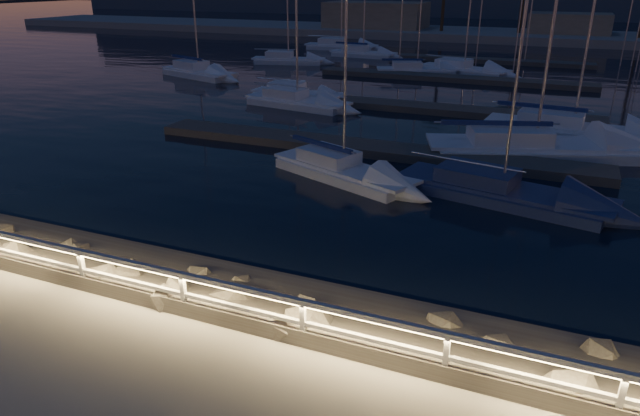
# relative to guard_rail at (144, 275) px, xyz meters

# --- Properties ---
(ground) EXTENTS (400.00, 400.00, 0.00)m
(ground) POSITION_rel_guard_rail_xyz_m (0.07, 0.00, -0.77)
(ground) COLOR gray
(ground) RESTS_ON ground
(harbor_water) EXTENTS (400.00, 440.00, 0.60)m
(harbor_water) POSITION_rel_guard_rail_xyz_m (0.07, 31.22, -1.74)
(harbor_water) COLOR black
(harbor_water) RESTS_ON ground
(guard_rail) EXTENTS (44.11, 0.12, 1.06)m
(guard_rail) POSITION_rel_guard_rail_xyz_m (0.00, 0.00, 0.00)
(guard_rail) COLOR silver
(guard_rail) RESTS_ON ground
(riprap) EXTENTS (24.59, 2.24, 1.27)m
(riprap) POSITION_rel_guard_rail_xyz_m (5.89, 1.31, -0.95)
(riprap) COLOR #5F5B52
(riprap) RESTS_ON ground
(floating_docks) EXTENTS (22.00, 36.00, 0.40)m
(floating_docks) POSITION_rel_guard_rail_xyz_m (0.07, 32.50, -1.17)
(floating_docks) COLOR #5B544B
(floating_docks) RESTS_ON ground
(far_shore) EXTENTS (160.00, 14.00, 5.20)m
(far_shore) POSITION_rel_guard_rail_xyz_m (-0.06, 74.05, -0.48)
(far_shore) COLOR gray
(far_shore) RESTS_ON ground
(sailboat_a) EXTENTS (6.50, 2.03, 11.08)m
(sailboat_a) POSITION_rel_guard_rail_xyz_m (-8.50, 26.36, -0.96)
(sailboat_a) COLOR silver
(sailboat_a) RESTS_ON ground
(sailboat_b) EXTENTS (6.96, 4.29, 11.52)m
(sailboat_b) POSITION_rel_guard_rail_xyz_m (0.29, 12.07, -0.97)
(sailboat_b) COLOR silver
(sailboat_b) RESTS_ON ground
(sailboat_d) EXTENTS (8.23, 3.91, 13.43)m
(sailboat_d) POSITION_rel_guard_rail_xyz_m (6.65, 12.05, -0.97)
(sailboat_d) COLOR navy
(sailboat_d) RESTS_ON ground
(sailboat_e) EXTENTS (8.02, 4.54, 13.26)m
(sailboat_e) POSITION_rel_guard_rail_xyz_m (-20.14, 31.70, -0.91)
(sailboat_e) COLOR silver
(sailboat_e) RESTS_ON ground
(sailboat_f) EXTENTS (7.41, 3.25, 12.22)m
(sailboat_f) POSITION_rel_guard_rail_xyz_m (-7.46, 24.08, -0.96)
(sailboat_f) COLOR silver
(sailboat_f) RESTS_ON ground
(sailboat_g) EXTENTS (9.07, 3.48, 15.03)m
(sailboat_g) POSITION_rel_guard_rail_xyz_m (8.97, 22.96, -0.92)
(sailboat_g) COLOR silver
(sailboat_g) RESTS_ON ground
(sailboat_h) EXTENTS (10.31, 5.91, 16.85)m
(sailboat_h) POSITION_rel_guard_rail_xyz_m (7.35, 18.60, -0.91)
(sailboat_h) COLOR silver
(sailboat_h) RESTS_ON ground
(sailboat_i) EXTENTS (7.23, 3.69, 11.92)m
(sailboat_i) POSITION_rel_guard_rail_xyz_m (-16.65, 41.68, -0.94)
(sailboat_i) COLOR silver
(sailboat_i) RESTS_ON ground
(sailboat_j) EXTENTS (7.07, 4.31, 11.69)m
(sailboat_j) POSITION_rel_guard_rail_xyz_m (-3.61, 40.28, -0.97)
(sailboat_j) COLOR silver
(sailboat_j) RESTS_ON ground
(sailboat_k) EXTENTS (8.23, 4.37, 13.46)m
(sailboat_k) POSITION_rel_guard_rail_xyz_m (0.08, 42.27, -0.95)
(sailboat_k) COLOR silver
(sailboat_k) RESTS_ON ground
(sailboat_m) EXTENTS (7.10, 2.52, 11.95)m
(sailboat_m) POSITION_rel_guard_rail_xyz_m (-11.60, 49.33, -0.94)
(sailboat_m) COLOR silver
(sailboat_m) RESTS_ON ground
(sailboat_n) EXTENTS (8.51, 3.19, 14.19)m
(sailboat_n) POSITION_rel_guard_rail_xyz_m (-16.11, 54.49, -0.91)
(sailboat_n) COLOR silver
(sailboat_n) RESTS_ON ground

